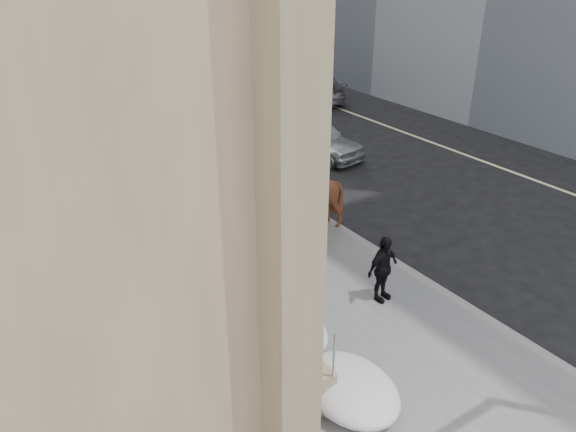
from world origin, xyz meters
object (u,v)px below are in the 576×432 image
object	(u,v)px
car_silver	(317,139)
mounted_horse_left	(270,218)
mounted_horse_right	(305,193)
pedestrian	(383,269)
car_grey	(318,86)

from	to	relation	value
car_silver	mounted_horse_left	bearing A→B (deg)	-144.09
mounted_horse_right	car_silver	bearing A→B (deg)	-153.10
pedestrian	car_grey	distance (m)	18.01
mounted_horse_left	car_grey	bearing A→B (deg)	-115.60
mounted_horse_left	mounted_horse_right	size ratio (longest dim) A/B	1.09
mounted_horse_right	car_grey	world-z (taller)	mounted_horse_right
mounted_horse_right	car_grey	distance (m)	14.54
car_grey	pedestrian	bearing A→B (deg)	78.22
pedestrian	mounted_horse_right	bearing A→B (deg)	73.12
mounted_horse_left	car_silver	distance (m)	8.09
mounted_horse_left	mounted_horse_right	distance (m)	1.95
mounted_horse_left	car_silver	world-z (taller)	mounted_horse_left
car_silver	car_grey	size ratio (longest dim) A/B	0.86
pedestrian	mounted_horse_left	bearing A→B (deg)	103.02
pedestrian	car_silver	size ratio (longest dim) A/B	0.41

